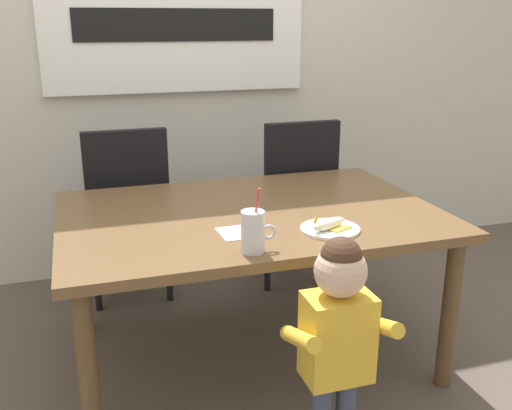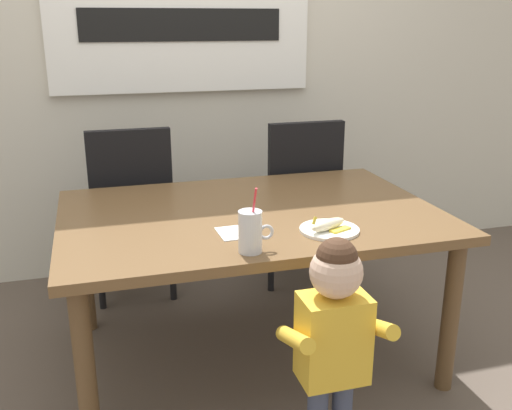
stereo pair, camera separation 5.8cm
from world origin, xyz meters
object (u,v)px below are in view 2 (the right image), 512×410
Objects in this scene: dining_chair_right at (298,192)px; paper_napkin at (238,232)px; dining_table at (251,228)px; milk_cup at (251,234)px; peeled_banana at (329,225)px; snack_plate at (329,230)px; dining_chair_left at (131,203)px; toddler_standing at (334,328)px.

dining_chair_right is 1.14m from paper_napkin.
paper_napkin is at bearing -115.72° from dining_table.
peeled_banana is at bearing 16.96° from milk_cup.
snack_plate reaches higher than dining_table.
peeled_banana is at bearing -15.47° from paper_napkin.
dining_chair_right is 3.90× the size of milk_cup.
dining_chair_left reaches higher than dining_table.
toddler_standing is 0.55m from paper_napkin.
dining_chair_left is 3.90× the size of milk_cup.
peeled_banana is (-0.26, -1.06, 0.19)m from dining_chair_right.
dining_chair_right is 6.40× the size of paper_napkin.
dining_table is 6.44× the size of milk_cup.
dining_chair_right reaches higher than milk_cup.
peeled_banana is 1.17× the size of paper_napkin.
toddler_standing is 3.64× the size of snack_plate.
dining_chair_right is 1.50m from toddler_standing.
dining_chair_right is at bearing 62.56° from milk_cup.
paper_napkin is (-0.60, -0.96, 0.16)m from dining_chair_right.
peeled_banana is at bearing -126.47° from snack_plate.
dining_chair_right is (0.93, -0.05, 0.00)m from dining_chair_left.
toddler_standing is 0.47m from snack_plate.
dining_table is 0.40m from snack_plate.
milk_cup is 0.35m from peeled_banana.
milk_cup is 0.37m from snack_plate.
dining_chair_right is 4.17× the size of snack_plate.
snack_plate is 0.03m from peeled_banana.
milk_cup reaches higher than paper_napkin.
dining_chair_right is 1.15× the size of toddler_standing.
dining_chair_right is at bearing 74.40° from toddler_standing.
toddler_standing is (0.08, -0.73, -0.10)m from dining_table.
snack_plate is at bearing -55.28° from dining_table.
dining_chair_left is at bearing 108.30° from paper_napkin.
peeled_banana is (0.67, -1.10, 0.19)m from dining_chair_left.
peeled_banana is at bearing -57.41° from dining_table.
peeled_banana is 0.35m from paper_napkin.
dining_chair_left is 1.58m from toddler_standing.
dining_chair_right is 1.09m from snack_plate.
dining_chair_left is 1.29m from snack_plate.
dining_chair_right is (0.48, 0.72, -0.08)m from dining_table.
dining_chair_left is (-0.45, 0.76, -0.08)m from dining_table.
dining_table is 6.89× the size of snack_plate.
paper_napkin is (0.33, -1.01, 0.16)m from dining_chair_left.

